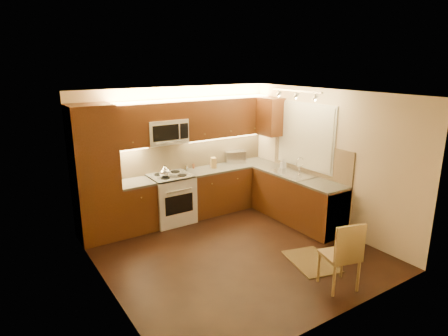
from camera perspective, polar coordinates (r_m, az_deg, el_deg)
floor at (r=6.34m, az=1.63°, el=-12.29°), size 4.00×4.00×0.01m
ceiling at (r=5.63m, az=1.82°, el=10.85°), size 4.00×4.00×0.01m
wall_back at (r=7.53m, az=-7.02°, el=2.30°), size 4.00×0.01×2.50m
wall_front at (r=4.47m, az=16.66°, el=-7.61°), size 4.00×0.01×2.50m
wall_left at (r=5.05m, az=-17.31°, el=-4.97°), size 0.01×4.00×2.50m
wall_right at (r=7.16m, az=14.97°, el=1.18°), size 0.01×4.00×2.50m
pantry at (r=6.73m, az=-18.49°, el=-0.87°), size 0.70×0.60×2.30m
base_cab_back_left at (r=7.14m, az=-12.88°, el=-5.63°), size 0.62×0.60×0.86m
counter_back_left at (r=6.99m, az=-13.10°, el=-2.18°), size 0.62×0.60×0.04m
base_cab_back_right at (r=8.01m, az=0.82°, el=-2.88°), size 1.92×0.60×0.86m
counter_back_right at (r=7.88m, az=0.83°, el=0.22°), size 1.92×0.60×0.04m
base_cab_right at (r=7.45m, az=10.70°, el=-4.59°), size 0.60×2.00×0.86m
counter_right at (r=7.31m, az=10.87°, el=-1.28°), size 0.60×2.00×0.04m
dishwasher at (r=7.00m, az=14.67°, el=-6.18°), size 0.58×0.60×0.84m
backsplash_back at (r=7.69m, az=-4.64°, el=2.26°), size 3.30×0.02×0.60m
backsplash_right at (r=7.43m, az=12.61°, el=1.45°), size 0.02×2.00×0.60m
upper_cab_back_left at (r=6.88m, az=-13.97°, el=6.01°), size 0.62×0.35×0.75m
upper_cab_back_right at (r=7.78m, az=0.34°, el=7.52°), size 1.92×0.35×0.75m
upper_cab_bridge at (r=7.11m, az=-8.80°, el=8.36°), size 0.76×0.35×0.31m
upper_cab_right_corner at (r=7.91m, az=6.85°, el=7.54°), size 0.35×0.50×0.75m
stove at (r=7.35m, az=-7.78°, el=-4.49°), size 0.76×0.65×0.92m
microwave at (r=7.15m, az=-8.62°, el=5.37°), size 0.76×0.38×0.44m
window_frame at (r=7.44m, az=11.94°, el=4.67°), size 0.03×1.44×1.24m
window_blinds at (r=7.43m, az=11.83°, el=4.66°), size 0.02×1.36×1.16m
sink at (r=7.39m, az=10.11°, el=-0.30°), size 0.52×0.86×0.15m
faucet at (r=7.49m, az=11.14°, el=0.46°), size 0.20×0.04×0.30m
track_light_bar at (r=6.92m, az=10.63°, el=11.14°), size 0.04×1.20×0.03m
kettle at (r=7.06m, az=-8.73°, el=-0.47°), size 0.26×0.26×0.23m
toaster_oven at (r=8.10m, az=1.59°, el=1.71°), size 0.50×0.44×0.25m
knife_block at (r=7.69m, az=-1.57°, el=0.78°), size 0.14×0.17×0.21m
spice_jar_a at (r=7.53m, az=-5.45°, el=-0.06°), size 0.05×0.05×0.09m
spice_jar_b at (r=7.68m, az=-4.52°, el=0.28°), size 0.05×0.05×0.09m
spice_jar_c at (r=7.63m, az=-5.57°, el=0.20°), size 0.05×0.05×0.10m
spice_jar_d at (r=7.59m, az=-5.53°, el=0.04°), size 0.06×0.06×0.08m
soap_bottle at (r=7.72m, az=8.72°, el=0.64°), size 0.11×0.11×0.20m
rug at (r=6.20m, az=12.77°, el=-13.31°), size 0.78×0.99×0.01m
dining_chair at (r=5.47m, az=16.69°, el=-12.02°), size 0.53×0.53×0.97m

